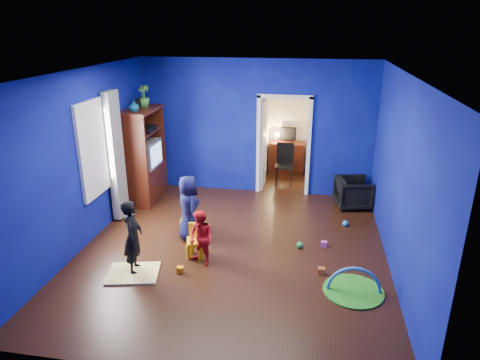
% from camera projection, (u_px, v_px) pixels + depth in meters
% --- Properties ---
extents(floor, '(5.00, 5.50, 0.01)m').
position_uv_depth(floor, '(233.00, 250.00, 7.14)').
color(floor, black).
rests_on(floor, ground).
extents(ceiling, '(5.00, 5.50, 0.01)m').
position_uv_depth(ceiling, '(231.00, 73.00, 6.14)').
color(ceiling, white).
rests_on(ceiling, wall_back).
extents(wall_back, '(5.00, 0.02, 2.90)m').
position_uv_depth(wall_back, '(256.00, 128.00, 9.18)').
color(wall_back, '#090B6D').
rests_on(wall_back, floor).
extents(wall_front, '(5.00, 0.02, 2.90)m').
position_uv_depth(wall_front, '(178.00, 259.00, 4.10)').
color(wall_front, '#090B6D').
rests_on(wall_front, floor).
extents(wall_left, '(0.02, 5.50, 2.90)m').
position_uv_depth(wall_left, '(83.00, 160.00, 7.04)').
color(wall_left, '#090B6D').
rests_on(wall_left, floor).
extents(wall_right, '(0.02, 5.50, 2.90)m').
position_uv_depth(wall_right, '(400.00, 178.00, 6.24)').
color(wall_right, '#090B6D').
rests_on(wall_right, floor).
extents(alcove, '(1.00, 1.75, 2.50)m').
position_uv_depth(alcove, '(287.00, 129.00, 9.96)').
color(alcove, silver).
rests_on(alcove, floor).
extents(armchair, '(0.80, 0.78, 0.62)m').
position_uv_depth(armchair, '(353.00, 193.00, 8.73)').
color(armchair, black).
rests_on(armchair, floor).
extents(child_black, '(0.36, 0.47, 1.16)m').
position_uv_depth(child_black, '(133.00, 237.00, 6.36)').
color(child_black, black).
rests_on(child_black, floor).
extents(child_navy, '(0.64, 0.68, 1.17)m').
position_uv_depth(child_navy, '(188.00, 208.00, 7.32)').
color(child_navy, '#10133C').
rests_on(child_navy, floor).
extents(toddler_red, '(0.55, 0.51, 0.89)m').
position_uv_depth(toddler_red, '(201.00, 238.00, 6.60)').
color(toddler_red, red).
rests_on(toddler_red, floor).
extents(vase, '(0.26, 0.26, 0.21)m').
position_uv_depth(vase, '(134.00, 106.00, 8.22)').
color(vase, '#0D6569').
rests_on(vase, tv_armoire).
extents(potted_plant, '(0.27, 0.27, 0.44)m').
position_uv_depth(potted_plant, '(144.00, 96.00, 8.66)').
color(potted_plant, '#398831').
rests_on(potted_plant, tv_armoire).
extents(tv_armoire, '(0.58, 1.14, 1.96)m').
position_uv_depth(tv_armoire, '(144.00, 156.00, 8.87)').
color(tv_armoire, '#3C0E0A').
rests_on(tv_armoire, floor).
extents(crt_tv, '(0.46, 0.70, 0.54)m').
position_uv_depth(crt_tv, '(146.00, 154.00, 8.85)').
color(crt_tv, silver).
rests_on(crt_tv, tv_armoire).
extents(yellow_blanket, '(0.86, 0.75, 0.03)m').
position_uv_depth(yellow_blanket, '(133.00, 273.00, 6.46)').
color(yellow_blanket, '#F2E07A').
rests_on(yellow_blanket, floor).
extents(hopper_ball, '(0.38, 0.38, 0.38)m').
position_uv_depth(hopper_ball, '(191.00, 223.00, 7.70)').
color(hopper_ball, yellow).
rests_on(hopper_ball, floor).
extents(kid_chair, '(0.35, 0.35, 0.50)m').
position_uv_depth(kid_chair, '(196.00, 243.00, 6.88)').
color(kid_chair, yellow).
rests_on(kid_chair, floor).
extents(play_mat, '(0.85, 0.85, 0.02)m').
position_uv_depth(play_mat, '(353.00, 291.00, 6.05)').
color(play_mat, '#3C9020').
rests_on(play_mat, floor).
extents(toy_arch, '(0.76, 0.07, 0.76)m').
position_uv_depth(toy_arch, '(353.00, 290.00, 6.04)').
color(toy_arch, '#3F8CD8').
rests_on(toy_arch, floor).
extents(window_left, '(0.03, 0.95, 1.55)m').
position_uv_depth(window_left, '(94.00, 148.00, 7.33)').
color(window_left, white).
rests_on(window_left, wall_left).
extents(curtain, '(0.14, 0.42, 2.40)m').
position_uv_depth(curtain, '(116.00, 156.00, 7.92)').
color(curtain, slate).
rests_on(curtain, floor).
extents(doorway, '(1.16, 0.10, 2.10)m').
position_uv_depth(doorway, '(283.00, 147.00, 9.22)').
color(doorway, white).
rests_on(doorway, floor).
extents(study_desk, '(0.88, 0.44, 0.75)m').
position_uv_depth(study_desk, '(287.00, 157.00, 10.85)').
color(study_desk, '#3D140A').
rests_on(study_desk, floor).
extents(desk_monitor, '(0.40, 0.05, 0.32)m').
position_uv_depth(desk_monitor, '(288.00, 133.00, 10.77)').
color(desk_monitor, black).
rests_on(desk_monitor, study_desk).
extents(desk_lamp, '(0.14, 0.14, 0.14)m').
position_uv_depth(desk_lamp, '(277.00, 134.00, 10.76)').
color(desk_lamp, '#FFD88C').
rests_on(desk_lamp, study_desk).
extents(folding_chair, '(0.40, 0.40, 0.92)m').
position_uv_depth(folding_chair, '(284.00, 165.00, 9.94)').
color(folding_chair, black).
rests_on(folding_chair, floor).
extents(book_shelf, '(0.88, 0.24, 0.04)m').
position_uv_depth(book_shelf, '(290.00, 91.00, 10.39)').
color(book_shelf, white).
rests_on(book_shelf, study_desk).
extents(toy_0, '(0.10, 0.08, 0.10)m').
position_uv_depth(toy_0, '(321.00, 271.00, 6.46)').
color(toy_0, '#D05522').
rests_on(toy_0, floor).
extents(toy_1, '(0.11, 0.11, 0.11)m').
position_uv_depth(toy_1, '(345.00, 223.00, 7.98)').
color(toy_1, '#2384CA').
rests_on(toy_1, floor).
extents(toy_2, '(0.10, 0.08, 0.10)m').
position_uv_depth(toy_2, '(180.00, 270.00, 6.49)').
color(toy_2, orange).
rests_on(toy_2, floor).
extents(toy_3, '(0.11, 0.11, 0.11)m').
position_uv_depth(toy_3, '(300.00, 245.00, 7.21)').
color(toy_3, green).
rests_on(toy_3, floor).
extents(toy_4, '(0.10, 0.08, 0.10)m').
position_uv_depth(toy_4, '(324.00, 244.00, 7.24)').
color(toy_4, '#C048A7').
rests_on(toy_4, floor).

